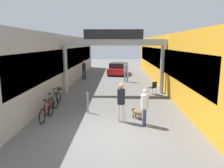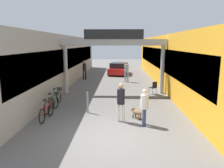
% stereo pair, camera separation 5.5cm
% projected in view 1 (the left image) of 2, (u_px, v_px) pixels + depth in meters
% --- Properties ---
extents(ground_plane, '(80.00, 80.00, 0.00)m').
position_uv_depth(ground_plane, '(109.00, 136.00, 8.24)').
color(ground_plane, '#605E5B').
extents(storefront_left, '(3.00, 26.00, 4.04)m').
position_uv_depth(storefront_left, '(55.00, 60.00, 18.82)').
color(storefront_left, '#9E9993').
rests_on(storefront_left, ground_plane).
extents(storefront_right, '(3.00, 26.00, 4.04)m').
position_uv_depth(storefront_right, '(174.00, 60.00, 18.54)').
color(storefront_right, gold).
rests_on(storefront_right, ground_plane).
extents(arcade_sign_gateway, '(7.40, 0.47, 4.35)m').
position_uv_depth(arcade_sign_gateway, '(113.00, 48.00, 14.78)').
color(arcade_sign_gateway, '#B2B2B2').
rests_on(arcade_sign_gateway, ground_plane).
extents(pedestrian_with_dog, '(0.40, 0.40, 1.73)m').
position_uv_depth(pedestrian_with_dog, '(121.00, 100.00, 9.57)').
color(pedestrian_with_dog, silver).
rests_on(pedestrian_with_dog, ground_plane).
extents(pedestrian_companion, '(0.36, 0.39, 1.57)m').
position_uv_depth(pedestrian_companion, '(145.00, 105.00, 9.16)').
color(pedestrian_companion, navy).
rests_on(pedestrian_companion, ground_plane).
extents(pedestrian_carrying_crate, '(0.40, 0.40, 1.84)m').
position_uv_depth(pedestrian_carrying_crate, '(126.00, 70.00, 19.50)').
color(pedestrian_carrying_crate, '#8C9EB2').
rests_on(pedestrian_carrying_crate, ground_plane).
extents(pedestrian_elderly_walking, '(0.48, 0.48, 1.83)m').
position_uv_depth(pedestrian_elderly_walking, '(84.00, 69.00, 20.79)').
color(pedestrian_elderly_walking, black).
rests_on(pedestrian_elderly_walking, ground_plane).
extents(dog_on_leash, '(0.59, 0.65, 0.48)m').
position_uv_depth(dog_on_leash, '(136.00, 112.00, 10.10)').
color(dog_on_leash, brown).
rests_on(dog_on_leash, ground_plane).
extents(bicycle_red_nearest, '(0.46, 1.69, 0.98)m').
position_uv_depth(bicycle_red_nearest, '(48.00, 110.00, 9.99)').
color(bicycle_red_nearest, black).
rests_on(bicycle_red_nearest, ground_plane).
extents(bicycle_green_second, '(0.46, 1.68, 0.98)m').
position_uv_depth(bicycle_green_second, '(52.00, 103.00, 11.21)').
color(bicycle_green_second, black).
rests_on(bicycle_green_second, ground_plane).
extents(bicycle_blue_third, '(0.46, 1.69, 0.98)m').
position_uv_depth(bicycle_blue_third, '(56.00, 97.00, 12.37)').
color(bicycle_blue_third, black).
rests_on(bicycle_blue_third, ground_plane).
extents(bollard_post_metal, '(0.10, 0.10, 1.08)m').
position_uv_depth(bollard_post_metal, '(88.00, 102.00, 10.87)').
color(bollard_post_metal, gray).
rests_on(bollard_post_metal, ground_plane).
extents(cafe_chair_black_nearer, '(0.56, 0.56, 0.89)m').
position_uv_depth(cafe_chair_black_nearer, '(153.00, 87.00, 14.78)').
color(cafe_chair_black_nearer, gray).
rests_on(cafe_chair_black_nearer, ground_plane).
extents(parked_car_red, '(2.37, 4.23, 1.33)m').
position_uv_depth(parked_car_red, '(118.00, 69.00, 24.35)').
color(parked_car_red, red).
rests_on(parked_car_red, ground_plane).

